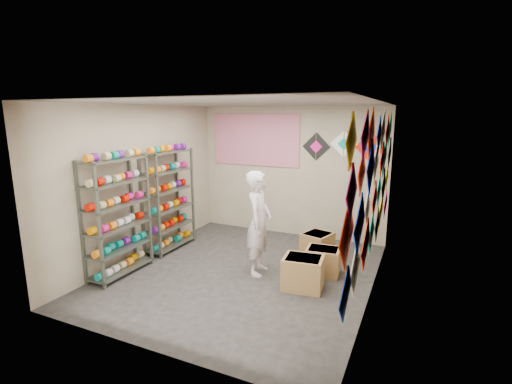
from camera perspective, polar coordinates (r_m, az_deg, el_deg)
The scene contains 12 objects.
ground at distance 6.21m, azimuth -2.03°, elevation -12.27°, with size 4.50×4.50×0.00m, color black.
room_walls at distance 5.74m, azimuth -2.15°, elevation 2.89°, with size 4.50×4.50×4.50m.
shelf_rack_front at distance 6.24m, azimuth -20.55°, elevation -3.65°, with size 0.40×1.10×1.90m, color #4C5147.
shelf_rack_back at distance 7.19m, azimuth -13.27°, elevation -1.23°, with size 0.40×1.10×1.90m, color #4C5147.
string_spools at distance 6.68m, azimuth -16.70°, elevation -1.57°, with size 0.12×2.36×0.12m.
kite_wall_display at distance 5.16m, azimuth 17.79°, elevation 0.96°, with size 0.05×4.33×2.07m.
back_wall_kites at distance 7.48m, azimuth 13.19°, elevation 6.89°, with size 1.62×0.02×0.63m.
poster at distance 8.05m, azimuth -0.15°, elevation 8.02°, with size 2.00×0.01×1.10m, color #A053B5.
shopkeeper at distance 5.92m, azimuth 0.41°, elevation -4.81°, with size 0.49×0.67×1.68m, color beige.
carton_a at distance 5.66m, azimuth 7.26°, elevation -12.20°, with size 0.58×0.48×0.48m, color olive.
carton_b at distance 6.18m, azimuth 10.24°, elevation -10.41°, with size 0.53×0.43×0.43m, color olive.
carton_c at distance 6.87m, azimuth 9.39°, elevation -8.03°, with size 0.46×0.50×0.44m, color olive.
Camera 1 is at (2.54, -5.07, 2.54)m, focal length 26.00 mm.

